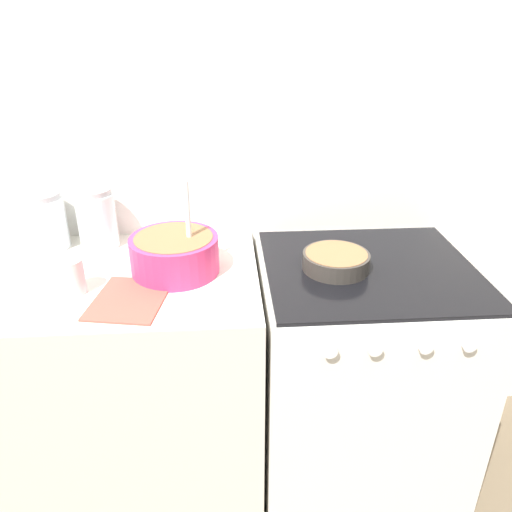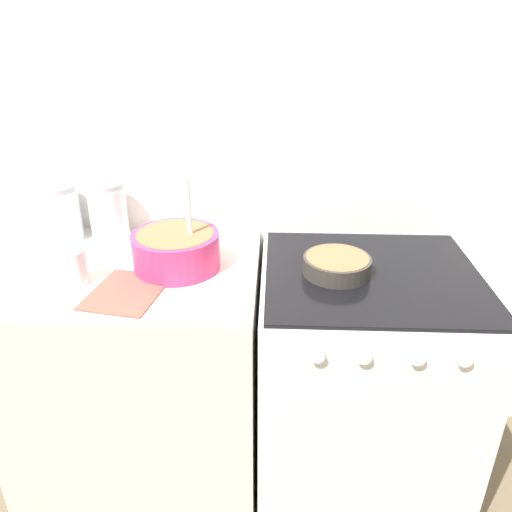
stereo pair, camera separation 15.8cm
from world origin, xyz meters
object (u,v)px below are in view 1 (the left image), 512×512
object	(u,v)px
stove	(358,375)
storage_jar_left	(44,225)
storage_jar_middle	(97,222)
tin_can	(71,276)
baking_pan	(336,261)
mixing_bowl	(175,252)

from	to	relation	value
stove	storage_jar_left	bearing A→B (deg)	168.26
storage_jar_middle	tin_can	size ratio (longest dim) A/B	1.96
tin_can	baking_pan	bearing A→B (deg)	6.65
mixing_bowl	tin_can	world-z (taller)	mixing_bowl
baking_pan	tin_can	size ratio (longest dim) A/B	1.98
storage_jar_left	mixing_bowl	bearing A→B (deg)	-24.72
mixing_bowl	baking_pan	bearing A→B (deg)	-2.34
storage_jar_left	stove	bearing A→B (deg)	-11.74
storage_jar_left	baking_pan	bearing A→B (deg)	-13.48
stove	storage_jar_left	distance (m)	1.23
storage_jar_left	tin_can	xyz separation A→B (m)	(0.17, -0.33, -0.03)
baking_pan	storage_jar_left	bearing A→B (deg)	166.52
baking_pan	stove	bearing A→B (deg)	3.40
mixing_bowl	baking_pan	size ratio (longest dim) A/B	1.40
mixing_bowl	storage_jar_middle	world-z (taller)	mixing_bowl
stove	storage_jar_left	world-z (taller)	storage_jar_left
storage_jar_middle	tin_can	xyz separation A→B (m)	(-0.01, -0.33, -0.04)
stove	tin_can	bearing A→B (deg)	-173.76
stove	baking_pan	distance (m)	0.49
stove	baking_pan	bearing A→B (deg)	-176.60
baking_pan	storage_jar_left	world-z (taller)	storage_jar_left
baking_pan	tin_can	xyz separation A→B (m)	(-0.80, -0.09, 0.02)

